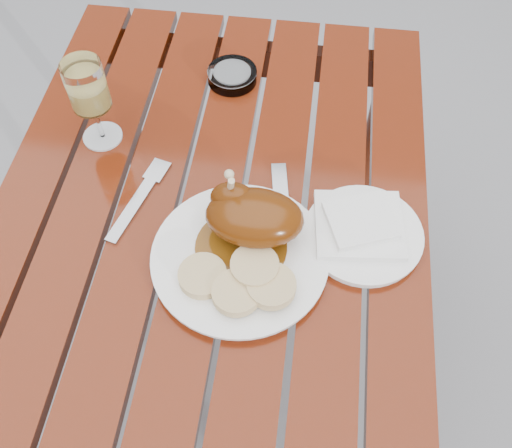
% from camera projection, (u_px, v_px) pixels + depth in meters
% --- Properties ---
extents(ground, '(60.00, 60.00, 0.00)m').
position_uv_depth(ground, '(225.00, 368.00, 1.65)').
color(ground, slate).
rests_on(ground, ground).
extents(table, '(0.80, 1.20, 0.75)m').
position_uv_depth(table, '(217.00, 312.00, 1.34)').
color(table, maroon).
rests_on(table, ground).
extents(dinner_plate, '(0.33, 0.33, 0.02)m').
position_uv_depth(dinner_plate, '(240.00, 258.00, 0.98)').
color(dinner_plate, white).
rests_on(dinner_plate, table).
extents(roast_duck, '(0.18, 0.17, 0.12)m').
position_uv_depth(roast_duck, '(251.00, 216.00, 0.96)').
color(roast_duck, '#63360B').
rests_on(roast_duck, dinner_plate).
extents(bread_dumplings, '(0.20, 0.13, 0.03)m').
position_uv_depth(bread_dumplings, '(241.00, 280.00, 0.92)').
color(bread_dumplings, tan).
rests_on(bread_dumplings, dinner_plate).
extents(wine_glass, '(0.08, 0.08, 0.18)m').
position_uv_depth(wine_glass, '(92.00, 103.00, 1.07)').
color(wine_glass, '#E5CD68').
rests_on(wine_glass, table).
extents(side_plate, '(0.24, 0.24, 0.02)m').
position_uv_depth(side_plate, '(363.00, 235.00, 1.01)').
color(side_plate, white).
rests_on(side_plate, table).
extents(napkin, '(0.17, 0.16, 0.01)m').
position_uv_depth(napkin, '(359.00, 225.00, 1.00)').
color(napkin, white).
rests_on(napkin, side_plate).
extents(ashtray, '(0.14, 0.14, 0.03)m').
position_uv_depth(ashtray, '(232.00, 76.00, 1.23)').
color(ashtray, '#B2B7BC').
rests_on(ashtray, table).
extents(fork, '(0.07, 0.18, 0.01)m').
position_uv_depth(fork, '(136.00, 203.00, 1.05)').
color(fork, gray).
rests_on(fork, table).
extents(knife, '(0.05, 0.21, 0.01)m').
position_uv_depth(knife, '(283.00, 225.00, 1.02)').
color(knife, gray).
rests_on(knife, table).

